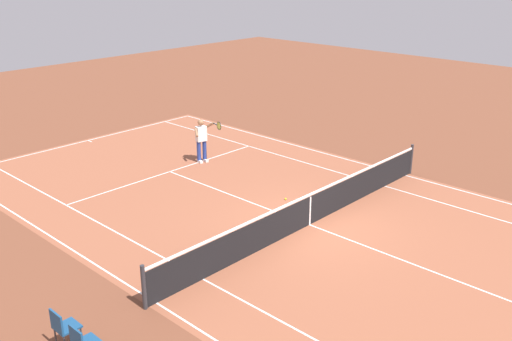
{
  "coord_description": "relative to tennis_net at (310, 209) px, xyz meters",
  "views": [
    {
      "loc": [
        -9.12,
        11.93,
        7.22
      ],
      "look_at": [
        2.55,
        -0.46,
        0.9
      ],
      "focal_mm": 40.11,
      "sensor_mm": 36.0,
      "label": 1
    }
  ],
  "objects": [
    {
      "name": "court_slab",
      "position": [
        0.0,
        0.0,
        -0.49
      ],
      "size": [
        24.2,
        11.4,
        0.0
      ],
      "primitive_type": "cube",
      "color": "#935138",
      "rests_on": "ground_plane"
    },
    {
      "name": "spectator_chair_2",
      "position": [
        0.03,
        7.7,
        0.03
      ],
      "size": [
        0.44,
        0.44,
        0.88
      ],
      "color": "#38383D",
      "rests_on": "ground_plane"
    },
    {
      "name": "tennis_player_near",
      "position": [
        6.34,
        -1.54,
        0.44
      ],
      "size": [
        1.16,
        0.75,
        1.7
      ],
      "color": "navy",
      "rests_on": "ground_plane"
    },
    {
      "name": "tennis_ball",
      "position": [
        1.68,
        -0.91,
        -0.46
      ],
      "size": [
        0.07,
        0.07,
        0.07
      ],
      "primitive_type": "sphere",
      "color": "#CCE01E",
      "rests_on": "ground_plane"
    },
    {
      "name": "court_line_markings",
      "position": [
        0.0,
        0.0,
        -0.49
      ],
      "size": [
        23.85,
        11.05,
        0.01
      ],
      "color": "white",
      "rests_on": "ground_plane"
    },
    {
      "name": "tennis_net",
      "position": [
        0.0,
        0.0,
        0.0
      ],
      "size": [
        0.1,
        11.7,
        1.08
      ],
      "color": "#2D2D33",
      "rests_on": "ground_plane"
    },
    {
      "name": "ground_plane",
      "position": [
        0.0,
        0.0,
        -0.49
      ],
      "size": [
        60.0,
        60.0,
        0.0
      ],
      "primitive_type": "plane",
      "color": "brown"
    }
  ]
}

